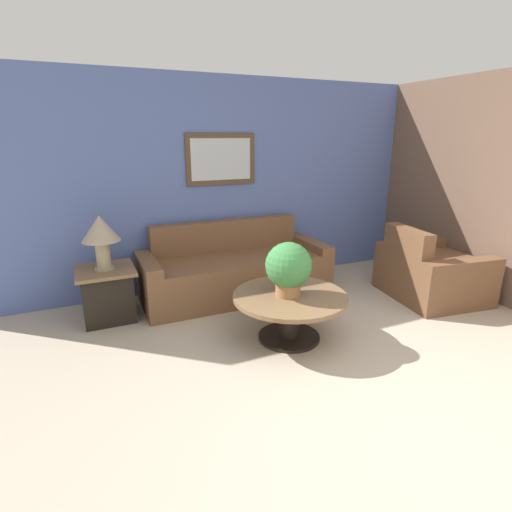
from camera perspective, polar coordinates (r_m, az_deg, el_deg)
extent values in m
plane|color=tan|center=(3.22, 23.22, -20.97)|extent=(20.00, 20.00, 0.00)
cube|color=#5166A8|center=(5.26, -1.37, 10.26)|extent=(6.71, 0.06, 2.60)
cube|color=#4C3823|center=(5.06, -5.04, 13.60)|extent=(0.89, 0.03, 0.62)
cube|color=#B2BCC6|center=(5.05, -4.99, 13.60)|extent=(0.77, 0.01, 0.50)
cube|color=brown|center=(5.48, 29.96, 8.32)|extent=(0.06, 5.16, 2.60)
cube|color=brown|center=(4.90, -2.83, -2.92)|extent=(1.90, 0.87, 0.50)
cube|color=brown|center=(5.09, -4.36, 2.99)|extent=(1.90, 0.16, 0.38)
cube|color=brown|center=(4.63, -14.95, -4.03)|extent=(0.18, 0.87, 0.60)
cube|color=brown|center=(5.33, 7.65, -0.84)|extent=(0.18, 0.87, 0.60)
cube|color=brown|center=(5.32, 23.87, -2.77)|extent=(1.06, 0.84, 0.50)
cube|color=brown|center=(4.95, 20.86, 1.52)|extent=(0.26, 0.73, 0.38)
cube|color=brown|center=(4.99, 27.18, -3.84)|extent=(0.98, 0.31, 0.60)
cube|color=brown|center=(5.63, 21.08, -0.86)|extent=(0.98, 0.31, 0.60)
cylinder|color=black|center=(4.00, 4.73, -11.40)|extent=(0.60, 0.60, 0.03)
cylinder|color=black|center=(3.90, 4.81, -8.69)|extent=(0.20, 0.20, 0.39)
cylinder|color=brown|center=(3.82, 4.88, -5.78)|extent=(1.09, 1.09, 0.04)
cube|color=black|center=(4.57, -20.41, -5.30)|extent=(0.50, 0.50, 0.53)
cube|color=brown|center=(4.47, -20.78, -1.95)|extent=(0.59, 0.59, 0.03)
cylinder|color=tan|center=(4.47, -20.81, -1.62)|extent=(0.20, 0.20, 0.02)
cylinder|color=tan|center=(4.42, -21.02, 0.25)|extent=(0.14, 0.14, 0.28)
cone|color=gray|center=(4.36, -21.39, 3.72)|extent=(0.39, 0.39, 0.27)
cylinder|color=#9E6B42|center=(3.77, 4.59, -4.65)|extent=(0.24, 0.24, 0.13)
sphere|color=#387A3D|center=(3.69, 4.67, -1.34)|extent=(0.43, 0.43, 0.43)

